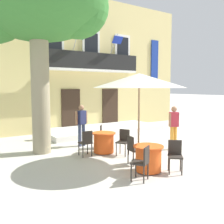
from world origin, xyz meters
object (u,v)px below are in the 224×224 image
Objects in this scene: cafe_table_middle at (148,158)px; cafe_chair_near_tree_2 at (104,135)px; plane_tree at (35,1)px; cafe_chair_middle_0 at (175,154)px; ground_planter_left at (40,132)px; pedestrian_mid_plaza at (174,125)px; pedestrian_near_entrance at (82,123)px; cafe_chair_middle_1 at (133,148)px; cafe_chair_middle_2 at (143,161)px; cafe_chair_near_tree_0 at (86,141)px; cafe_umbrella at (139,81)px; cafe_chair_near_tree_1 at (123,140)px; cafe_table_near_tree at (104,142)px.

cafe_chair_near_tree_2 is at bearing 82.38° from cafe_table_middle.
plane_tree is 6.97m from cafe_chair_middle_0.
ground_planter_left is 0.38× the size of pedestrian_mid_plaza.
cafe_chair_near_tree_2 is at bearing -54.16° from pedestrian_near_entrance.
cafe_chair_middle_1 is (0.05, 0.75, 0.14)m from cafe_table_middle.
cafe_chair_middle_0 is at bearing -59.22° from plane_tree.
cafe_chair_middle_1 is (1.98, -3.06, -4.89)m from plane_tree.
cafe_chair_near_tree_0 is at bearing 92.56° from cafe_chair_middle_2.
pedestrian_near_entrance is (1.78, 0.07, -4.46)m from plane_tree.
cafe_chair_middle_2 is 4.38m from pedestrian_near_entrance.
cafe_table_middle reaches higher than ground_planter_left.
pedestrian_near_entrance is at bearing 92.30° from cafe_table_middle.
cafe_chair_middle_0 is 2.45m from cafe_umbrella.
cafe_umbrella is at bearing -92.60° from cafe_chair_near_tree_2.
cafe_chair_near_tree_2 reaches higher than ground_planter_left.
cafe_chair_middle_2 is at bearing -125.85° from cafe_umbrella.
cafe_chair_near_tree_2 and cafe_chair_middle_1 have the same top height.
cafe_umbrella is 4.52× the size of ground_planter_left.
cafe_umbrella is (2.24, -3.00, -2.81)m from plane_tree.
plane_tree is 6.62m from cafe_chair_middle_2.
cafe_table_middle is at bearing -110.83° from cafe_umbrella.
pedestrian_near_entrance is at bearing 2.39° from plane_tree.
pedestrian_mid_plaza is at bearing -11.83° from cafe_chair_near_tree_1.
pedestrian_mid_plaza reaches higher than cafe_chair_near_tree_2.
cafe_chair_near_tree_1 is 1.05× the size of cafe_table_middle.
ground_planter_left is (-1.70, 4.15, -0.17)m from cafe_chair_near_tree_1.
cafe_chair_near_tree_2 and cafe_chair_middle_0 have the same top height.
cafe_umbrella reaches higher than cafe_table_near_tree.
cafe_chair_near_tree_0 is at bearing 163.26° from pedestrian_mid_plaza.
cafe_chair_near_tree_1 is 0.54× the size of pedestrian_near_entrance.
pedestrian_near_entrance is 1.01× the size of pedestrian_mid_plaza.
cafe_chair_near_tree_1 is 2.33m from cafe_umbrella.
cafe_table_near_tree is 0.77m from cafe_chair_near_tree_0.
pedestrian_mid_plaza is (2.57, 1.42, 0.56)m from cafe_table_middle.
cafe_chair_near_tree_0 is 1.00× the size of cafe_chair_middle_0.
cafe_umbrella reaches higher than cafe_chair_near_tree_1.
pedestrian_near_entrance is at bearing 98.65° from cafe_umbrella.
pedestrian_near_entrance reaches higher than cafe_chair_near_tree_0.
cafe_chair_middle_1 is 1.37m from cafe_chair_middle_2.
pedestrian_near_entrance reaches higher than cafe_chair_near_tree_1.
cafe_chair_near_tree_2 is (2.35, -0.72, -4.89)m from plane_tree.
cafe_chair_near_tree_0 is at bearing -111.28° from pedestrian_near_entrance.
pedestrian_mid_plaza is at bearing 14.84° from cafe_umbrella.
cafe_umbrella reaches higher than cafe_chair_middle_0.
plane_tree reaches higher than cafe_chair_near_tree_1.
cafe_chair_near_tree_0 is at bearing -49.50° from plane_tree.
cafe_chair_near_tree_0 is at bearing 115.27° from cafe_chair_middle_1.
ground_planter_left is at bearing 97.81° from cafe_chair_near_tree_0.
cafe_chair_middle_0 is at bearing -78.60° from cafe_table_near_tree.
pedestrian_mid_plaza is at bearing -28.05° from plane_tree.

